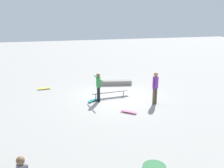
# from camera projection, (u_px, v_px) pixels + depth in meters

# --- Properties ---
(ground_plane) EXTENTS (60.00, 60.00, 0.00)m
(ground_plane) POSITION_uv_depth(u_px,v_px,m) (115.00, 97.00, 14.14)
(ground_plane) COLOR gray
(grind_rail) EXTENTS (2.26, 0.45, 0.38)m
(grind_rail) POSITION_uv_depth(u_px,v_px,m) (110.00, 96.00, 13.89)
(grind_rail) COLOR black
(grind_rail) RESTS_ON ground_plane
(skate_ledge) EXTENTS (2.16, 0.83, 0.31)m
(skate_ledge) POSITION_uv_depth(u_px,v_px,m) (116.00, 83.00, 16.48)
(skate_ledge) COLOR gray
(skate_ledge) RESTS_ON ground_plane
(skater_main) EXTENTS (0.26, 1.29, 1.61)m
(skater_main) POSITION_uv_depth(u_px,v_px,m) (98.00, 85.00, 13.19)
(skater_main) COLOR black
(skater_main) RESTS_ON ground_plane
(skateboard_main) EXTENTS (0.78, 0.61, 0.09)m
(skateboard_main) POSITION_uv_depth(u_px,v_px,m) (94.00, 100.00, 13.47)
(skateboard_main) COLOR teal
(skateboard_main) RESTS_ON ground_plane
(bystander_purple_shirt) EXTENTS (0.39, 0.28, 1.74)m
(bystander_purple_shirt) POSITION_uv_depth(u_px,v_px,m) (155.00, 86.00, 12.84)
(bystander_purple_shirt) COLOR brown
(bystander_purple_shirt) RESTS_ON ground_plane
(loose_skateboard_yellow) EXTENTS (0.81, 0.29, 0.09)m
(loose_skateboard_yellow) POSITION_uv_depth(u_px,v_px,m) (44.00, 88.00, 15.52)
(loose_skateboard_yellow) COLOR yellow
(loose_skateboard_yellow) RESTS_ON ground_plane
(loose_skateboard_pink) EXTENTS (0.74, 0.66, 0.09)m
(loose_skateboard_pink) POSITION_uv_depth(u_px,v_px,m) (129.00, 111.00, 11.90)
(loose_skateboard_pink) COLOR #E05993
(loose_skateboard_pink) RESTS_ON ground_plane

